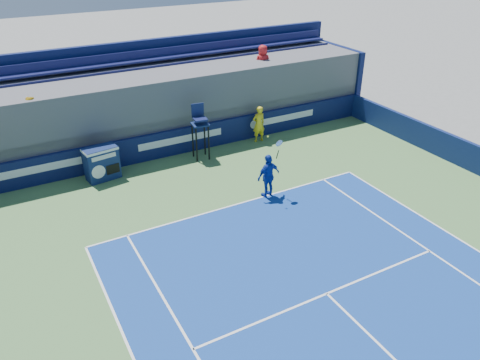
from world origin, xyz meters
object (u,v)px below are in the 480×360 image
ball_person (259,124)px  match_clock (102,162)px  tennis_player (268,176)px  umpire_chair (200,126)px

ball_person → match_clock: ball_person is taller
ball_person → tennis_player: bearing=64.7°
ball_person → tennis_player: 5.25m
ball_person → umpire_chair: size_ratio=0.71×
tennis_player → umpire_chair: bearing=100.9°
ball_person → match_clock: 7.54m
match_clock → tennis_player: (5.17, -4.46, 0.14)m
ball_person → match_clock: size_ratio=1.25×
ball_person → umpire_chair: umpire_chair is taller
ball_person → match_clock: (-7.54, -0.23, -0.15)m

